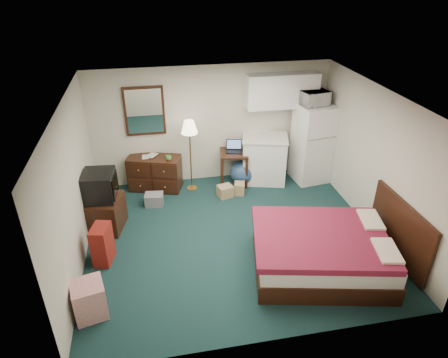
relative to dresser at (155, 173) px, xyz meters
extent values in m
cube|color=black|center=(1.26, -1.98, -0.37)|extent=(5.00, 4.50, 0.01)
cube|color=silver|center=(1.26, -1.98, 2.13)|extent=(5.00, 4.50, 0.01)
cube|color=silver|center=(1.26, 0.27, 0.88)|extent=(5.00, 0.01, 2.50)
cube|color=silver|center=(1.26, -4.23, 0.88)|extent=(5.00, 0.01, 2.50)
cube|color=silver|center=(-1.24, -1.98, 0.88)|extent=(0.01, 4.50, 2.50)
cube|color=silver|center=(3.76, -1.98, 0.88)|extent=(0.01, 4.50, 2.50)
sphere|color=navy|center=(1.85, -0.13, -0.10)|extent=(0.59, 0.59, 0.53)
imported|color=white|center=(3.31, -0.21, 1.52)|extent=(0.58, 0.40, 0.36)
imported|color=tan|center=(-0.23, 0.04, 0.47)|extent=(0.15, 0.02, 0.20)
imported|color=tan|center=(-0.10, 0.13, 0.48)|extent=(0.15, 0.12, 0.24)
imported|color=#56993E|center=(0.30, -0.17, 0.42)|extent=(0.13, 0.11, 0.12)
camera|label=1|loc=(0.03, -7.54, 3.93)|focal=32.00mm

